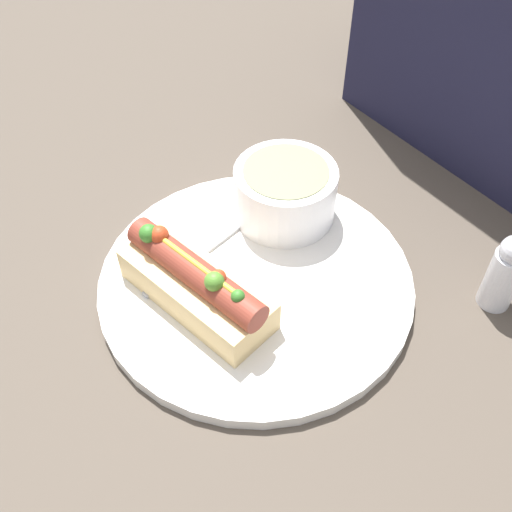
% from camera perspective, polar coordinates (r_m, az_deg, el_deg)
% --- Properties ---
extents(ground_plane, '(4.00, 4.00, 0.00)m').
position_cam_1_polar(ground_plane, '(0.57, 0.00, -2.87)').
color(ground_plane, '#4C4238').
extents(dinner_plate, '(0.29, 0.29, 0.01)m').
position_cam_1_polar(dinner_plate, '(0.56, 0.00, -2.46)').
color(dinner_plate, white).
rests_on(dinner_plate, ground_plane).
extents(hot_dog, '(0.16, 0.08, 0.06)m').
position_cam_1_polar(hot_dog, '(0.52, -5.78, -2.59)').
color(hot_dog, '#E5C17F').
rests_on(hot_dog, dinner_plate).
extents(soup_bowl, '(0.10, 0.10, 0.06)m').
position_cam_1_polar(soup_bowl, '(0.60, 2.79, 6.20)').
color(soup_bowl, white).
rests_on(soup_bowl, dinner_plate).
extents(spoon, '(0.05, 0.18, 0.01)m').
position_cam_1_polar(spoon, '(0.60, -1.04, 3.49)').
color(spoon, '#B7B7BC').
rests_on(spoon, dinner_plate).
extents(salt_shaker, '(0.03, 0.03, 0.08)m').
position_cam_1_polar(salt_shaker, '(0.57, 22.69, -1.43)').
color(salt_shaker, silver).
rests_on(salt_shaker, ground_plane).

